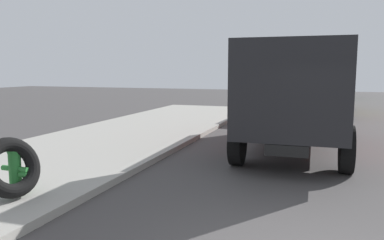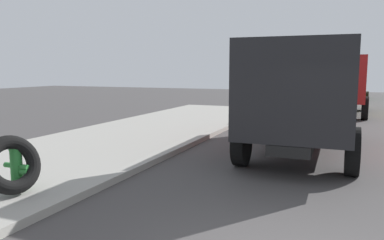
% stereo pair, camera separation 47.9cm
% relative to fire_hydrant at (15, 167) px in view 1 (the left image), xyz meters
% --- Properties ---
extents(fire_hydrant, '(0.24, 0.55, 0.91)m').
position_rel_fire_hydrant_xyz_m(fire_hydrant, '(0.00, 0.00, 0.00)').
color(fire_hydrant, '#2D8438').
rests_on(fire_hydrant, sidewalk_curb).
extents(loose_tire, '(1.18, 0.85, 1.08)m').
position_rel_fire_hydrant_xyz_m(loose_tire, '(-0.22, -0.12, 0.05)').
color(loose_tire, black).
rests_on(loose_tire, sidewalk_curb).
extents(dump_truck_red, '(7.06, 2.93, 3.00)m').
position_rel_fire_hydrant_xyz_m(dump_truck_red, '(6.05, -4.34, 0.97)').
color(dump_truck_red, red).
rests_on(dump_truck_red, ground).
extents(dump_truck_yellow, '(7.08, 2.99, 3.00)m').
position_rel_fire_hydrant_xyz_m(dump_truck_yellow, '(16.67, -5.01, 0.97)').
color(dump_truck_yellow, gold).
rests_on(dump_truck_yellow, ground).
extents(dump_truck_green, '(7.01, 2.82, 3.00)m').
position_rel_fire_hydrant_xyz_m(dump_truck_green, '(27.29, -4.84, 0.97)').
color(dump_truck_green, '#237033').
rests_on(dump_truck_green, ground).
extents(dump_truck_gray, '(7.09, 3.02, 3.00)m').
position_rel_fire_hydrant_xyz_m(dump_truck_gray, '(35.69, -4.39, 0.97)').
color(dump_truck_gray, slate).
rests_on(dump_truck_gray, ground).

